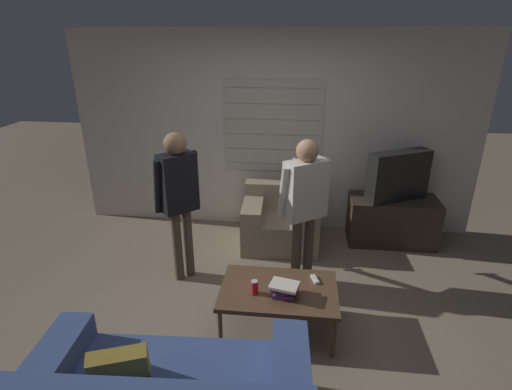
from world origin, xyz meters
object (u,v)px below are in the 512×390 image
(spare_remote, at_px, (315,279))
(tv, at_px, (398,176))
(armchair_beige, at_px, (280,221))
(coffee_table, at_px, (279,292))
(person_left_standing, at_px, (178,190))
(book_stack, at_px, (285,289))
(person_right_standing, at_px, (304,196))
(soda_can, at_px, (254,287))

(spare_remote, bearing_deg, tv, 39.67)
(armchair_beige, height_order, coffee_table, armchair_beige)
(person_left_standing, bearing_deg, book_stack, -79.12)
(tv, height_order, book_stack, tv)
(person_right_standing, xyz_separation_m, spare_remote, (0.12, -0.59, -0.56))
(spare_remote, bearing_deg, soda_can, -172.58)
(person_left_standing, xyz_separation_m, soda_can, (0.87, -0.81, -0.53))
(coffee_table, bearing_deg, spare_remote, 27.51)
(person_left_standing, distance_m, spare_remote, 1.61)
(armchair_beige, bearing_deg, soda_can, 83.73)
(person_left_standing, xyz_separation_m, spare_remote, (1.39, -0.56, -0.58))
(book_stack, bearing_deg, spare_remote, 44.16)
(tv, bearing_deg, coffee_table, 25.85)
(tv, height_order, spare_remote, tv)
(person_right_standing, distance_m, spare_remote, 0.82)
(armchair_beige, distance_m, book_stack, 1.70)
(coffee_table, height_order, person_left_standing, person_left_standing)
(armchair_beige, xyz_separation_m, book_stack, (0.13, -1.68, 0.20))
(book_stack, height_order, spare_remote, book_stack)
(person_left_standing, bearing_deg, spare_remote, -65.22)
(person_right_standing, height_order, book_stack, person_right_standing)
(person_left_standing, bearing_deg, tv, -19.43)
(coffee_table, relative_size, book_stack, 3.81)
(armchair_beige, bearing_deg, spare_remote, 103.44)
(soda_can, bearing_deg, person_right_standing, 64.54)
(coffee_table, xyz_separation_m, book_stack, (0.05, -0.09, 0.11))
(armchair_beige, xyz_separation_m, person_left_standing, (-1.00, -0.87, 0.72))
(book_stack, relative_size, spare_remote, 1.97)
(tv, xyz_separation_m, spare_remote, (-1.00, -1.62, -0.46))
(soda_can, height_order, spare_remote, soda_can)
(person_left_standing, distance_m, book_stack, 1.49)
(armchair_beige, height_order, spare_remote, armchair_beige)
(person_left_standing, height_order, person_right_standing, person_left_standing)
(book_stack, height_order, soda_can, book_stack)
(tv, relative_size, book_stack, 2.97)
(person_right_standing, xyz_separation_m, soda_can, (-0.40, -0.84, -0.51))
(spare_remote, bearing_deg, coffee_table, -171.03)
(tv, height_order, person_right_standing, person_right_standing)
(tv, xyz_separation_m, book_stack, (-1.27, -1.88, -0.40))
(person_right_standing, height_order, spare_remote, person_right_standing)
(coffee_table, xyz_separation_m, person_right_standing, (0.20, 0.75, 0.61))
(tv, bearing_deg, person_right_standing, 14.96)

